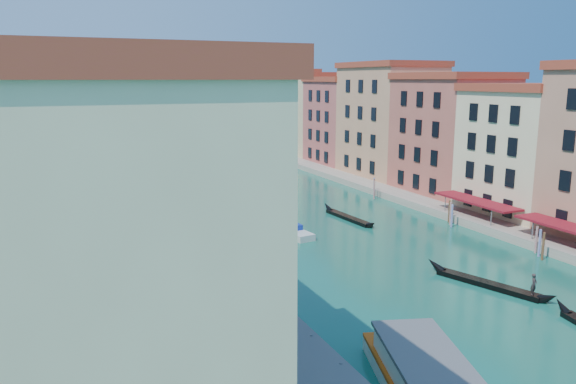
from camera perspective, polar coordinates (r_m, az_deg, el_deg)
name	(u,v)px	position (r m, az deg, el deg)	size (l,w,h in m)	color
left_bank_palazzos	(54,144)	(79.91, -22.72, 4.55)	(12.80, 128.40, 21.00)	beige
right_bank_palazzos	(409,129)	(98.22, 12.16, 6.32)	(12.80, 128.40, 21.00)	#96523A
quay	(367,185)	(95.09, 7.98, 0.68)	(4.00, 140.00, 1.00)	gray
vaporetto_stop	(274,379)	(33.26, -1.41, -18.49)	(5.40, 16.40, 3.65)	#5B5B5E
mooring_poles_right	(519,237)	(65.38, 22.39, -4.29)	(1.44, 54.24, 3.20)	brown
vaporetto_far	(242,191)	(85.19, -4.74, 0.06)	(7.51, 20.20, 2.94)	white
gondola_fore	(488,282)	(53.14, 19.61, -8.62)	(5.10, 12.19, 2.52)	black
gondola_far	(347,216)	(73.92, 6.04, -2.49)	(1.89, 12.17, 1.72)	black
motorboat_mid	(292,231)	(65.98, 0.41, -3.96)	(3.01, 6.84, 1.37)	silver
motorboat_far	(259,170)	(109.07, -2.96, 2.20)	(5.62, 7.71, 1.55)	silver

